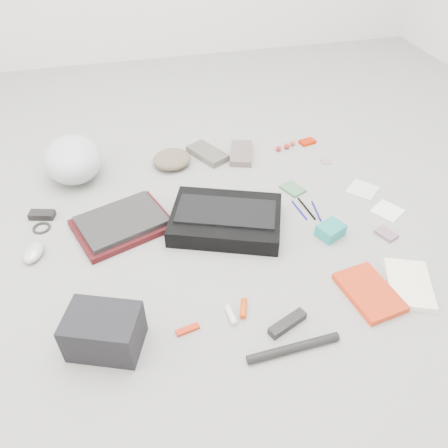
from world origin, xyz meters
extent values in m
plane|color=gray|center=(0.00, 0.00, 0.00)|extent=(4.00, 4.00, 0.00)
cube|color=black|center=(0.02, 0.04, 0.04)|extent=(0.53, 0.45, 0.07)
cube|color=black|center=(0.02, 0.04, 0.08)|extent=(0.44, 0.31, 0.01)
cube|color=#430E11|center=(-0.40, 0.14, 0.01)|extent=(0.44, 0.39, 0.03)
cube|color=black|center=(-0.40, 0.14, 0.04)|extent=(0.39, 0.34, 0.02)
ellipsoid|color=silver|center=(-0.58, 0.56, 0.10)|extent=(0.28, 0.34, 0.20)
ellipsoid|color=#6C6047|center=(-0.13, 0.55, 0.03)|extent=(0.25, 0.24, 0.07)
cube|color=#5C564D|center=(0.06, 0.59, 0.02)|extent=(0.20, 0.24, 0.03)
cube|color=#6D5F58|center=(0.23, 0.55, 0.02)|extent=(0.17, 0.23, 0.03)
cube|color=black|center=(-0.73, 0.28, 0.01)|extent=(0.11, 0.07, 0.03)
torus|color=black|center=(-0.73, 0.21, 0.01)|extent=(0.09, 0.09, 0.01)
ellipsoid|color=beige|center=(-0.74, 0.05, 0.02)|extent=(0.10, 0.13, 0.04)
cube|color=black|center=(-0.49, -0.42, 0.07)|extent=(0.26, 0.22, 0.14)
cube|color=red|center=(-0.23, -0.43, 0.01)|extent=(0.08, 0.04, 0.01)
cylinder|color=silver|center=(-0.08, -0.41, 0.01)|extent=(0.03, 0.08, 0.02)
cylinder|color=#E33C06|center=(-0.03, -0.40, 0.01)|extent=(0.05, 0.08, 0.02)
cube|color=black|center=(0.09, -0.49, 0.01)|extent=(0.15, 0.09, 0.03)
cylinder|color=black|center=(0.08, -0.58, 0.01)|extent=(0.31, 0.04, 0.03)
cube|color=red|center=(0.42, -0.44, 0.01)|extent=(0.19, 0.26, 0.02)
cube|color=white|center=(0.57, -0.44, 0.01)|extent=(0.22, 0.27, 0.02)
cube|color=#427549|center=(0.38, 0.21, 0.01)|extent=(0.11, 0.13, 0.01)
cylinder|color=#141193|center=(0.35, 0.06, 0.00)|extent=(0.02, 0.13, 0.01)
cylinder|color=black|center=(0.39, 0.06, 0.00)|extent=(0.03, 0.16, 0.01)
cylinder|color=#0F0B6A|center=(0.42, 0.04, 0.00)|extent=(0.02, 0.13, 0.01)
cube|color=teal|center=(0.42, -0.11, 0.03)|extent=(0.13, 0.12, 0.05)
cube|color=gray|center=(0.64, -0.17, 0.01)|extent=(0.08, 0.10, 0.02)
cube|color=silver|center=(0.69, 0.13, 0.00)|extent=(0.17, 0.17, 0.01)
cube|color=white|center=(0.72, -0.03, 0.00)|extent=(0.15, 0.15, 0.01)
sphere|color=red|center=(0.43, 0.55, 0.01)|extent=(0.03, 0.03, 0.03)
sphere|color=#A3231D|center=(0.48, 0.56, 0.01)|extent=(0.04, 0.04, 0.03)
sphere|color=#C34122|center=(0.52, 0.58, 0.01)|extent=(0.03, 0.03, 0.03)
cube|color=red|center=(0.60, 0.58, 0.01)|extent=(0.09, 0.07, 0.02)
cube|color=#A58192|center=(0.63, 0.40, 0.00)|extent=(0.06, 0.07, 0.00)
camera|label=1|loc=(-0.32, -1.28, 1.20)|focal=35.00mm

